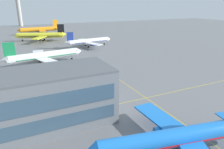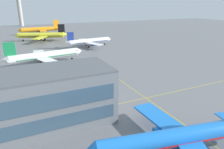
# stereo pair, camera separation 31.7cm
# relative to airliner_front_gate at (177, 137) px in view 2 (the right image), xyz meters

# --- Properties ---
(airliner_front_gate) EXTENTS (36.13, 30.75, 11.27)m
(airliner_front_gate) POSITION_rel_airliner_front_gate_xyz_m (0.00, 0.00, 0.00)
(airliner_front_gate) COLOR blue
(airliner_front_gate) RESTS_ON ground
(airliner_second_row) EXTENTS (35.64, 30.40, 11.27)m
(airliner_second_row) POSITION_rel_airliner_front_gate_xyz_m (-14.11, 33.50, 0.00)
(airliner_second_row) COLOR white
(airliner_second_row) RESTS_ON ground
(airliner_third_row) EXTENTS (39.16, 33.48, 12.18)m
(airliner_third_row) POSITION_rel_airliner_front_gate_xyz_m (-13.67, 77.39, 0.31)
(airliner_third_row) COLOR white
(airliner_third_row) RESTS_ON ground
(airliner_far_left_stand) EXTENTS (34.60, 29.63, 10.76)m
(airliner_far_left_stand) POSITION_rel_airliner_front_gate_xyz_m (20.22, 109.26, -0.18)
(airliner_far_left_stand) COLOR white
(airliner_far_left_stand) RESTS_ON ground
(airliner_far_right_stand) EXTENTS (39.84, 34.12, 12.77)m
(airliner_far_right_stand) POSITION_rel_airliner_front_gate_xyz_m (-6.13, 146.89, 0.51)
(airliner_far_right_stand) COLOR yellow
(airliner_far_right_stand) RESTS_ON ground
(airliner_distant_taxiway) EXTENTS (41.02, 35.27, 12.75)m
(airliner_distant_taxiway) POSITION_rel_airliner_front_gate_xyz_m (-1.71, 188.75, 0.50)
(airliner_distant_taxiway) COLOR orange
(airliner_distant_taxiway) RESTS_ON ground
(taxiway_markings) EXTENTS (134.86, 84.28, 0.01)m
(taxiway_markings) POSITION_rel_airliner_front_gate_xyz_m (9.19, 4.76, -3.85)
(taxiway_markings) COLOR yellow
(taxiway_markings) RESTS_ON ground
(control_tower) EXTENTS (8.82, 8.82, 39.33)m
(control_tower) POSITION_rel_airliner_front_gate_xyz_m (-14.80, 275.15, 18.89)
(control_tower) COLOR #ADA89E
(control_tower) RESTS_ON ground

